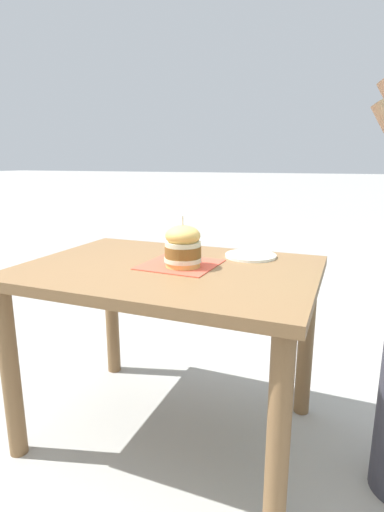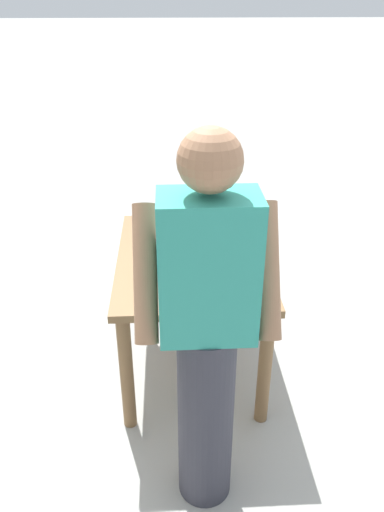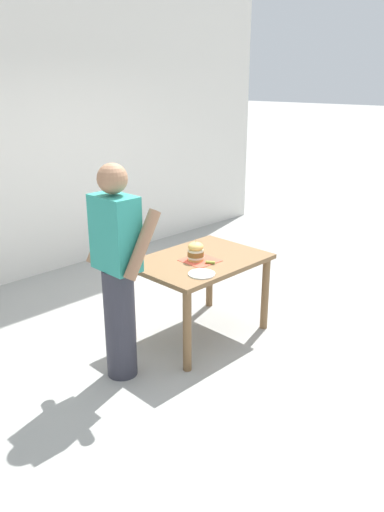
{
  "view_description": "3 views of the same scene",
  "coord_description": "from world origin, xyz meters",
  "px_view_note": "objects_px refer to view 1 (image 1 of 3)",
  "views": [
    {
      "loc": [
        1.38,
        0.65,
        1.15
      ],
      "look_at": [
        0.0,
        0.1,
        0.79
      ],
      "focal_mm": 28.0,
      "sensor_mm": 36.0,
      "label": 1
    },
    {
      "loc": [
        0.12,
        2.46,
        2.07
      ],
      "look_at": [
        0.0,
        0.1,
        0.79
      ],
      "focal_mm": 35.0,
      "sensor_mm": 36.0,
      "label": 2
    },
    {
      "loc": [
        -2.85,
        2.99,
        2.24
      ],
      "look_at": [
        0.0,
        0.1,
        0.79
      ],
      "focal_mm": 35.0,
      "sensor_mm": 36.0,
      "label": 3
    }
  ],
  "objects_px": {
    "patio_table": "(169,295)",
    "sandwich": "(183,246)",
    "pickle_spear": "(192,255)",
    "side_plate_with_forks": "(251,256)"
  },
  "relations": [
    {
      "from": "patio_table",
      "to": "side_plate_with_forks",
      "type": "bearing_deg",
      "value": 135.86
    },
    {
      "from": "sandwich",
      "to": "pickle_spear",
      "type": "bearing_deg",
      "value": -171.64
    },
    {
      "from": "pickle_spear",
      "to": "side_plate_with_forks",
      "type": "bearing_deg",
      "value": 116.89
    },
    {
      "from": "sandwich",
      "to": "pickle_spear",
      "type": "height_order",
      "value": "sandwich"
    },
    {
      "from": "pickle_spear",
      "to": "sandwich",
      "type": "bearing_deg",
      "value": 8.36
    },
    {
      "from": "patio_table",
      "to": "sandwich",
      "type": "distance_m",
      "value": 0.21
    },
    {
      "from": "patio_table",
      "to": "sandwich",
      "type": "xyz_separation_m",
      "value": [
        -0.01,
        0.06,
        0.2
      ]
    },
    {
      "from": "sandwich",
      "to": "side_plate_with_forks",
      "type": "relative_size",
      "value": 0.9
    },
    {
      "from": "sandwich",
      "to": "pickle_spear",
      "type": "relative_size",
      "value": 2.45
    },
    {
      "from": "sandwich",
      "to": "side_plate_with_forks",
      "type": "distance_m",
      "value": 0.35
    }
  ]
}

